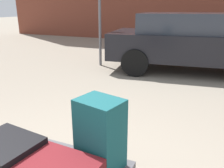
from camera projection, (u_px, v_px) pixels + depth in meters
suitcase_black_rear_left at (7, 155)px, 1.82m from camera, size 0.53×0.46×0.26m
suitcase_teal_center at (100, 134)px, 1.82m from camera, size 0.39×0.33×0.57m
parked_car at (197, 41)px, 5.78m from camera, size 4.49×2.34×1.42m
no_parking_sign at (100, 10)px, 6.16m from camera, size 0.49×0.13×2.41m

